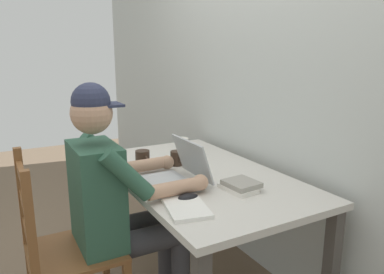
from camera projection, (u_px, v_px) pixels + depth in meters
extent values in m
cube|color=beige|center=(270.00, 68.00, 2.17)|extent=(6.00, 0.04, 2.60)
cube|color=beige|center=(198.00, 176.00, 2.07)|extent=(1.42, 0.83, 0.03)
cube|color=#4C4742|center=(106.00, 206.00, 2.55)|extent=(0.06, 0.06, 0.68)
cube|color=#4C4742|center=(196.00, 187.00, 2.89)|extent=(0.06, 0.06, 0.68)
cube|color=#4C4742|center=(331.00, 274.00, 1.76)|extent=(0.06, 0.06, 0.68)
cube|color=#2D5642|center=(97.00, 195.00, 1.73)|extent=(0.34, 0.20, 0.50)
sphere|color=tan|center=(92.00, 113.00, 1.64)|extent=(0.19, 0.19, 0.19)
sphere|color=#282D47|center=(91.00, 102.00, 1.63)|extent=(0.17, 0.17, 0.17)
cube|color=#282D47|center=(110.00, 105.00, 1.67)|extent=(0.13, 0.10, 0.01)
cylinder|color=#38383D|center=(132.00, 226.00, 1.96)|extent=(0.13, 0.40, 0.13)
cylinder|color=#38383D|center=(145.00, 241.00, 1.81)|extent=(0.13, 0.40, 0.13)
cylinder|color=#38383D|center=(167.00, 256.00, 2.11)|extent=(0.10, 0.10, 0.48)
cylinder|color=#38383D|center=(181.00, 272.00, 1.95)|extent=(0.10, 0.10, 0.48)
cylinder|color=#2D5642|center=(102.00, 153.00, 1.91)|extent=(0.10, 0.25, 0.26)
cylinder|color=tan|center=(144.00, 165.00, 2.04)|extent=(0.07, 0.28, 0.07)
sphere|color=tan|center=(167.00, 162.00, 2.10)|extent=(0.08, 0.08, 0.08)
cylinder|color=#2D5642|center=(128.00, 175.00, 1.57)|extent=(0.10, 0.25, 0.26)
cylinder|color=tan|center=(176.00, 188.00, 1.70)|extent=(0.07, 0.28, 0.07)
sphere|color=tan|center=(200.00, 182.00, 1.78)|extent=(0.08, 0.08, 0.08)
cube|color=brown|center=(75.00, 251.00, 1.73)|extent=(0.42, 0.42, 0.02)
cube|color=brown|center=(106.00, 265.00, 2.04)|extent=(0.04, 0.04, 0.46)
cube|color=brown|center=(31.00, 229.00, 1.43)|extent=(0.04, 0.04, 0.48)
cube|color=brown|center=(22.00, 196.00, 1.75)|extent=(0.04, 0.04, 0.48)
cube|color=brown|center=(29.00, 236.00, 1.61)|extent=(0.36, 0.02, 0.04)
cube|color=brown|center=(26.00, 206.00, 1.58)|extent=(0.36, 0.02, 0.04)
cube|color=brown|center=(22.00, 176.00, 1.55)|extent=(0.36, 0.02, 0.04)
cube|color=#ADAFB2|center=(167.00, 183.00, 1.88)|extent=(0.33, 0.23, 0.02)
cube|color=silver|center=(167.00, 181.00, 1.88)|extent=(0.29, 0.17, 0.00)
cube|color=#ADAFB2|center=(192.00, 158.00, 1.93)|extent=(0.33, 0.08, 0.21)
cube|color=silver|center=(192.00, 158.00, 1.93)|extent=(0.29, 0.06, 0.18)
ellipsoid|color=black|center=(188.00, 197.00, 1.68)|extent=(0.06, 0.10, 0.03)
cylinder|color=silver|center=(182.00, 145.00, 2.51)|extent=(0.09, 0.09, 0.09)
torus|color=silver|center=(186.00, 146.00, 2.46)|extent=(0.05, 0.01, 0.05)
cylinder|color=#38281E|center=(143.00, 159.00, 2.17)|extent=(0.08, 0.08, 0.10)
torus|color=#38281E|center=(146.00, 160.00, 2.12)|extent=(0.05, 0.01, 0.05)
cylinder|color=#38281E|center=(177.00, 158.00, 2.20)|extent=(0.07, 0.07, 0.09)
torus|color=#38281E|center=(180.00, 159.00, 2.16)|extent=(0.05, 0.01, 0.05)
cube|color=white|center=(238.00, 188.00, 1.81)|extent=(0.20, 0.13, 0.02)
cube|color=gray|center=(241.00, 184.00, 1.81)|extent=(0.17, 0.16, 0.02)
cube|color=white|center=(186.00, 207.00, 1.59)|extent=(0.28, 0.22, 0.02)
cube|color=teal|center=(193.00, 157.00, 2.37)|extent=(0.15, 0.12, 0.00)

